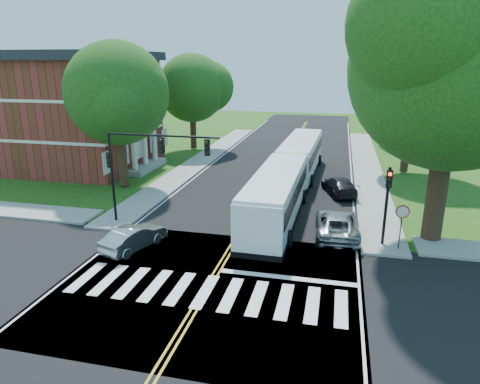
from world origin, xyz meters
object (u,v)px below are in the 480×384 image
(bus_follow, at_px, (301,156))
(signal_ne, at_px, (387,196))
(bus_lead, at_px, (276,196))
(dark_sedan, at_px, (339,186))
(signal_nw, at_px, (145,158))
(suv, at_px, (337,224))
(hatchback, at_px, (134,237))

(bus_follow, bearing_deg, signal_ne, 113.87)
(bus_lead, relative_size, dark_sedan, 2.71)
(bus_follow, xyz_separation_m, dark_sedan, (3.51, -5.31, -1.05))
(signal_nw, xyz_separation_m, suv, (11.51, 1.01, -3.63))
(hatchback, relative_size, dark_sedan, 0.87)
(hatchback, bearing_deg, dark_sedan, -111.87)
(signal_ne, distance_m, hatchback, 14.00)
(signal_ne, xyz_separation_m, suv, (-2.55, 1.00, -2.22))
(signal_ne, height_order, dark_sedan, signal_ne)
(bus_lead, xyz_separation_m, suv, (3.86, -1.54, -0.97))
(bus_lead, height_order, suv, bus_lead)
(hatchback, bearing_deg, bus_follow, -93.81)
(suv, relative_size, dark_sedan, 1.15)
(dark_sedan, bearing_deg, suv, 71.57)
(signal_nw, xyz_separation_m, bus_lead, (7.65, 2.55, -2.66))
(signal_nw, bearing_deg, suv, 5.01)
(bus_lead, distance_m, dark_sedan, 8.10)
(signal_nw, bearing_deg, hatchback, -78.90)
(signal_nw, height_order, signal_ne, signal_nw)
(signal_nw, height_order, hatchback, signal_nw)
(signal_nw, relative_size, suv, 1.35)
(signal_ne, bearing_deg, hatchback, -165.74)
(signal_nw, xyz_separation_m, hatchback, (0.67, -3.39, -3.70))
(signal_ne, xyz_separation_m, dark_sedan, (-2.48, 9.55, -2.28))
(signal_nw, distance_m, bus_follow, 17.12)
(bus_lead, xyz_separation_m, dark_sedan, (3.92, 7.01, -1.03))
(hatchback, distance_m, suv, 11.70)
(bus_lead, xyz_separation_m, bus_follow, (0.41, 12.32, 0.02))
(signal_ne, height_order, hatchback, signal_ne)
(signal_ne, bearing_deg, dark_sedan, 104.56)
(bus_follow, bearing_deg, hatchback, 69.85)
(signal_ne, height_order, bus_lead, signal_ne)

